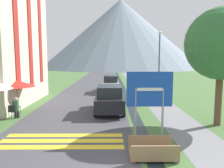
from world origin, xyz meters
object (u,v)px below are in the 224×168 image
person_seated_near (15,101)px  streetlamp (159,60)px  parked_car_near (110,99)px  cafe_chair_near_right (12,110)px  person_seated_far (16,106)px  footbridge (152,151)px  cafe_chair_far_left (18,103)px  cafe_umbrella_middle_red (17,83)px  cafe_chair_middle (16,106)px  tree_by_path (222,44)px  parked_car_far (111,84)px  road_sign (150,94)px

person_seated_near → streetlamp: 11.83m
parked_car_near → streetlamp: bearing=44.9°
cafe_chair_near_right → person_seated_far: 0.33m
footbridge → person_seated_near: person_seated_near is taller
cafe_chair_far_left → person_seated_far: size_ratio=0.66×
person_seated_far → person_seated_near: person_seated_far is taller
person_seated_near → cafe_chair_near_right: bearing=-71.4°
footbridge → cafe_umbrella_middle_red: (-7.84, 6.95, 1.73)m
person_seated_far → person_seated_near: size_ratio=1.02×
footbridge → cafe_chair_middle: 10.04m
cafe_chair_near_right → person_seated_far: size_ratio=0.66×
streetlamp → cafe_chair_far_left: bearing=-161.7°
cafe_chair_far_left → cafe_chair_middle: bearing=-68.5°
cafe_umbrella_middle_red → streetlamp: 11.41m
cafe_chair_far_left → tree_by_path: 13.54m
cafe_chair_near_right → cafe_umbrella_middle_red: cafe_umbrella_middle_red is taller
cafe_chair_near_right → cafe_umbrella_middle_red: 2.26m
parked_car_near → cafe_chair_middle: 6.17m
parked_car_far → footbridge: bearing=-84.6°
cafe_chair_middle → person_seated_far: size_ratio=0.66×
road_sign → tree_by_path: (4.07, 1.79, 2.37)m
cafe_chair_middle → person_seated_far: 1.07m
cafe_chair_near_right → streetlamp: streetlamp is taller
cafe_chair_far_left → cafe_chair_middle: 1.25m
cafe_umbrella_middle_red → person_seated_near: size_ratio=1.89×
person_seated_near → cafe_chair_middle: bearing=-63.5°
road_sign → person_seated_far: size_ratio=2.36×
footbridge → tree_by_path: tree_by_path is taller
footbridge → cafe_chair_middle: cafe_chair_middle is taller
cafe_chair_near_right → person_seated_near: bearing=123.1°
cafe_chair_middle → person_seated_near: person_seated_near is taller
parked_car_near → person_seated_far: (-5.70, -1.47, -0.20)m
footbridge → cafe_umbrella_middle_red: size_ratio=0.71×
cafe_umbrella_middle_red → person_seated_near: (-0.29, 0.22, -1.26)m
cafe_chair_near_right → cafe_chair_middle: bearing=117.2°
cafe_chair_near_right → tree_by_path: (11.79, -1.36, 3.87)m
cafe_chair_far_left → road_sign: bearing=-30.5°
road_sign → parked_car_far: 13.95m
tree_by_path → cafe_chair_far_left: bearing=163.5°
parked_car_far → streetlamp: bearing=-48.7°
cafe_umbrella_middle_red → person_seated_far: cafe_umbrella_middle_red is taller
parked_car_near → cafe_chair_near_right: size_ratio=4.96×
cafe_chair_far_left → person_seated_near: 0.44m
parked_car_far → person_seated_far: (-5.79, -10.45, -0.20)m
person_seated_far → footbridge: bearing=-36.7°
cafe_chair_middle → cafe_umbrella_middle_red: (-0.10, 0.56, 1.44)m
road_sign → cafe_chair_middle: 9.18m
cafe_chair_near_right → footbridge: bearing=-20.5°
streetlamp → parked_car_near: bearing=-135.1°
cafe_umbrella_middle_red → person_seated_far: (0.54, -1.52, -1.25)m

